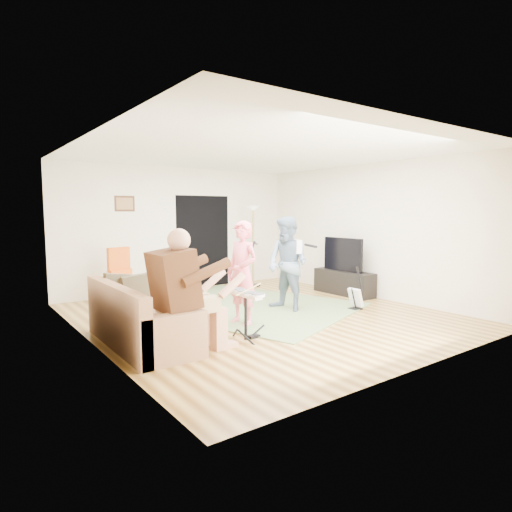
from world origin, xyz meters
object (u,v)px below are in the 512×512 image
(drum_kit, at_px, (246,318))
(television, at_px, (343,254))
(sofa, at_px, (136,324))
(torchiere_lamp, at_px, (253,231))
(tv_cabinet, at_px, (344,282))
(guitar_spare, at_px, (356,297))
(dining_chair, at_px, (125,285))
(guitarist, at_px, (288,264))
(singer, at_px, (242,273))

(drum_kit, bearing_deg, television, 22.35)
(sofa, xyz_separation_m, torchiere_lamp, (3.84, 2.73, 1.01))
(torchiere_lamp, relative_size, tv_cabinet, 1.33)
(sofa, distance_m, guitar_spare, 3.91)
(sofa, bearing_deg, dining_chair, 74.21)
(guitarist, height_order, dining_chair, guitarist)
(guitarist, bearing_deg, singer, -84.99)
(singer, distance_m, television, 3.12)
(drum_kit, bearing_deg, singer, 59.20)
(television, bearing_deg, dining_chair, 157.32)
(sofa, height_order, singer, singer)
(singer, bearing_deg, tv_cabinet, 92.36)
(sofa, xyz_separation_m, tv_cabinet, (4.79, 0.77, -0.02))
(sofa, distance_m, torchiere_lamp, 4.81)
(drum_kit, relative_size, dining_chair, 0.64)
(guitar_spare, relative_size, tv_cabinet, 0.55)
(guitarist, bearing_deg, torchiere_lamp, 148.88)
(drum_kit, relative_size, singer, 0.43)
(drum_kit, relative_size, television, 0.68)
(drum_kit, bearing_deg, tv_cabinet, 22.06)
(sofa, height_order, guitarist, guitarist)
(guitarist, height_order, torchiere_lamp, torchiere_lamp)
(sofa, height_order, drum_kit, sofa)
(sofa, xyz_separation_m, guitar_spare, (3.90, -0.33, -0.05))
(guitar_spare, bearing_deg, dining_chair, 138.98)
(tv_cabinet, bearing_deg, torchiere_lamp, 115.99)
(television, bearing_deg, guitar_spare, -127.57)
(television, bearing_deg, drum_kit, -157.65)
(torchiere_lamp, bearing_deg, dining_chair, -175.13)
(torchiere_lamp, bearing_deg, drum_kit, -127.01)
(guitar_spare, distance_m, tv_cabinet, 1.41)
(sofa, distance_m, tv_cabinet, 4.85)
(singer, height_order, torchiere_lamp, torchiere_lamp)
(drum_kit, xyz_separation_m, guitarist, (1.58, 0.99, 0.53))
(singer, relative_size, television, 1.59)
(singer, bearing_deg, television, 92.56)
(sofa, height_order, torchiere_lamp, torchiere_lamp)
(drum_kit, distance_m, tv_cabinet, 3.78)
(sofa, height_order, television, television)
(drum_kit, distance_m, television, 3.77)
(singer, bearing_deg, guitarist, 93.38)
(guitarist, distance_m, tv_cabinet, 2.05)
(singer, xyz_separation_m, television, (3.03, 0.72, 0.05))
(singer, distance_m, tv_cabinet, 3.21)
(guitarist, height_order, television, guitarist)
(torchiere_lamp, bearing_deg, tv_cabinet, -64.01)
(sofa, distance_m, television, 4.84)
(guitarist, distance_m, television, 1.91)
(sofa, relative_size, torchiere_lamp, 1.09)
(drum_kit, relative_size, guitar_spare, 0.89)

